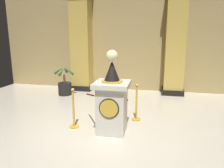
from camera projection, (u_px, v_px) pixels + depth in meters
ground_plane at (99, 138)px, 4.72m from camera, size 10.66×10.66×0.00m
back_wall at (128, 41)px, 8.62m from camera, size 10.66×0.16×3.94m
pedestal_clock at (112, 101)px, 4.86m from camera, size 0.78×0.78×1.89m
stanchion_near at (136, 108)px, 5.65m from camera, size 0.24×0.24×0.98m
stanchion_far at (74, 114)px, 5.19m from camera, size 0.24×0.24×0.98m
velvet_rope at (106, 94)px, 5.32m from camera, size 1.15×1.13×0.22m
column_left at (82, 44)px, 8.64m from camera, size 0.90×0.90×3.78m
column_right at (175, 44)px, 7.92m from camera, size 0.84×0.84×3.78m
potted_palm_left at (65, 86)px, 8.08m from camera, size 0.79×0.80×1.09m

